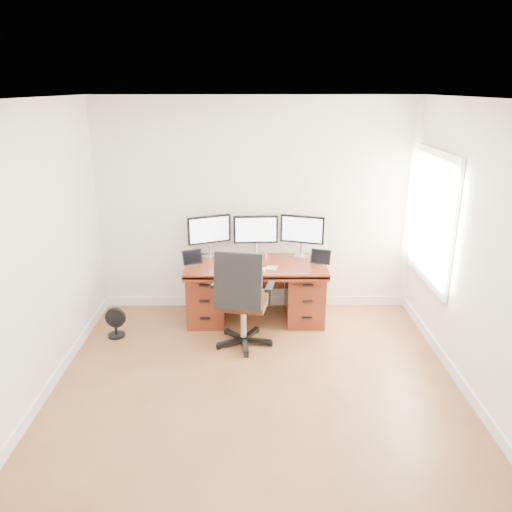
{
  "coord_description": "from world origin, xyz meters",
  "views": [
    {
      "loc": [
        -0.03,
        -3.9,
        2.79
      ],
      "look_at": [
        0.0,
        1.5,
        0.95
      ],
      "focal_mm": 35.0,
      "sensor_mm": 36.0,
      "label": 1
    }
  ],
  "objects_px": {
    "floor_fan": "(115,323)",
    "keyboard": "(253,270)",
    "office_chair": "(242,315)",
    "desk": "(256,289)",
    "monitor_center": "(256,231)"
  },
  "relations": [
    {
      "from": "desk",
      "to": "office_chair",
      "type": "height_order",
      "value": "office_chair"
    },
    {
      "from": "floor_fan",
      "to": "keyboard",
      "type": "bearing_deg",
      "value": 15.59
    },
    {
      "from": "desk",
      "to": "keyboard",
      "type": "bearing_deg",
      "value": -96.6
    },
    {
      "from": "office_chair",
      "to": "floor_fan",
      "type": "height_order",
      "value": "office_chair"
    },
    {
      "from": "monitor_center",
      "to": "floor_fan",
      "type": "bearing_deg",
      "value": -159.86
    },
    {
      "from": "desk",
      "to": "floor_fan",
      "type": "relative_size",
      "value": 4.85
    },
    {
      "from": "monitor_center",
      "to": "office_chair",
      "type": "bearing_deg",
      "value": -102.28
    },
    {
      "from": "office_chair",
      "to": "floor_fan",
      "type": "xyz_separation_m",
      "value": [
        -1.49,
        0.24,
        -0.21
      ]
    },
    {
      "from": "desk",
      "to": "floor_fan",
      "type": "xyz_separation_m",
      "value": [
        -1.64,
        -0.47,
        -0.23
      ]
    },
    {
      "from": "floor_fan",
      "to": "keyboard",
      "type": "xyz_separation_m",
      "value": [
        1.61,
        0.21,
        0.59
      ]
    },
    {
      "from": "floor_fan",
      "to": "monitor_center",
      "type": "relative_size",
      "value": 0.64
    },
    {
      "from": "desk",
      "to": "keyboard",
      "type": "xyz_separation_m",
      "value": [
        -0.03,
        -0.26,
        0.36
      ]
    },
    {
      "from": "monitor_center",
      "to": "keyboard",
      "type": "distance_m",
      "value": 0.59
    },
    {
      "from": "office_chair",
      "to": "floor_fan",
      "type": "distance_m",
      "value": 1.53
    },
    {
      "from": "desk",
      "to": "office_chair",
      "type": "distance_m",
      "value": 0.72
    }
  ]
}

